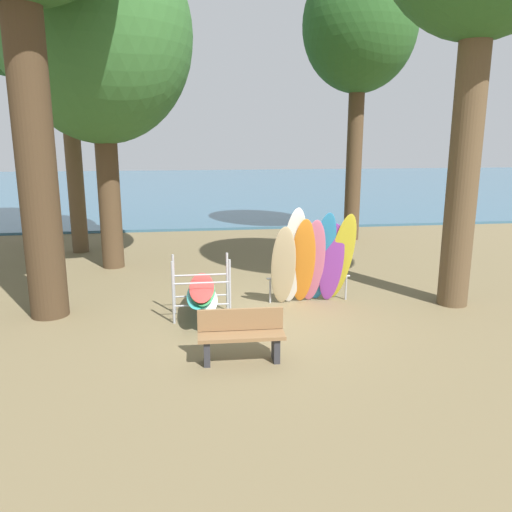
# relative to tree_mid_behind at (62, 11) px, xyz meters

# --- Properties ---
(ground_plane) EXTENTS (80.00, 80.00, 0.00)m
(ground_plane) POSITION_rel_tree_mid_behind_xyz_m (4.74, -6.91, -7.10)
(ground_plane) COLOR brown
(lake_water) EXTENTS (80.00, 36.00, 0.10)m
(lake_water) POSITION_rel_tree_mid_behind_xyz_m (4.74, 21.20, -7.05)
(lake_water) COLOR #38607A
(lake_water) RESTS_ON ground
(tree_mid_behind) EXTENTS (4.63, 4.63, 9.81)m
(tree_mid_behind) POSITION_rel_tree_mid_behind_xyz_m (0.00, 0.00, 0.00)
(tree_mid_behind) COLOR brown
(tree_mid_behind) RESTS_ON ground
(tree_far_left_back) EXTENTS (4.78, 4.78, 8.87)m
(tree_far_left_back) POSITION_rel_tree_mid_behind_xyz_m (1.29, -2.12, -1.02)
(tree_far_left_back) COLOR #4C3823
(tree_far_left_back) RESTS_ON ground
(tree_far_right_back) EXTENTS (3.76, 3.76, 9.31)m
(tree_far_right_back) POSITION_rel_tree_mid_behind_xyz_m (9.18, 0.85, -0.06)
(tree_far_right_back) COLOR #4C3823
(tree_far_right_back) RESTS_ON ground
(leaning_board_pile) EXTENTS (1.88, 0.98, 2.20)m
(leaning_board_pile) POSITION_rel_tree_mid_behind_xyz_m (6.00, -6.19, -6.10)
(leaning_board_pile) COLOR #C6B289
(leaning_board_pile) RESTS_ON ground
(board_storage_rack) EXTENTS (1.15, 2.13, 1.25)m
(board_storage_rack) POSITION_rel_tree_mid_behind_xyz_m (3.63, -6.59, -6.57)
(board_storage_rack) COLOR #9EA0A5
(board_storage_rack) RESTS_ON ground
(park_bench) EXTENTS (1.41, 0.44, 0.85)m
(park_bench) POSITION_rel_tree_mid_behind_xyz_m (4.19, -8.77, -6.64)
(park_bench) COLOR #2D2D33
(park_bench) RESTS_ON ground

